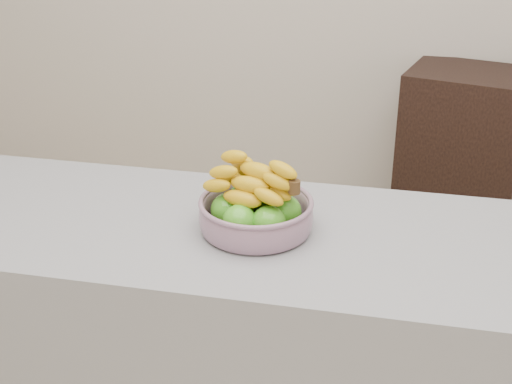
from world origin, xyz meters
TOP-DOWN VIEW (x-y plane):
  - counter at (0.00, 0.22)m, footprint 2.00×0.60m
  - cabinet at (0.51, 1.78)m, footprint 0.58×0.51m
  - fruit_bowl at (-0.08, 0.22)m, footprint 0.27×0.27m

SIDE VIEW (x-z plane):
  - cabinet at x=0.51m, z-range 0.00..0.90m
  - counter at x=0.00m, z-range 0.00..0.90m
  - fruit_bowl at x=-0.08m, z-range 0.87..1.04m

